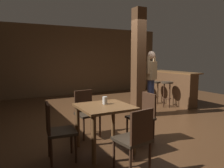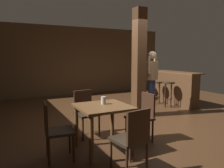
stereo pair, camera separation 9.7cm
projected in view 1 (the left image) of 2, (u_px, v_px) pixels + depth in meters
name	position (u px, v px, depth m)	size (l,w,h in m)	color
ground_plane	(136.00, 121.00, 5.35)	(10.80, 10.80, 0.00)	#422816
wall_back	(75.00, 61.00, 9.11)	(8.00, 0.10, 2.80)	brown
pillar	(138.00, 63.00, 5.67)	(0.28, 0.28, 2.80)	#4C301C
dining_table	(105.00, 114.00, 3.63)	(0.84, 0.84, 0.77)	brown
chair_west	(56.00, 129.00, 3.25)	(0.47, 0.47, 0.89)	#2D2319
chair_south	(136.00, 137.00, 2.91)	(0.47, 0.47, 0.89)	#2D2319
chair_east	(144.00, 114.00, 4.06)	(0.42, 0.42, 0.89)	#2D2319
chair_north	(86.00, 110.00, 4.35)	(0.45, 0.45, 0.89)	#2D2319
napkin_cup	(105.00, 100.00, 3.71)	(0.08, 0.08, 0.13)	beige
standing_person	(151.00, 78.00, 5.94)	(0.45, 0.33, 1.72)	tan
bar_counter	(171.00, 87.00, 7.37)	(0.56, 1.93, 1.08)	brown
bar_stool_near	(167.00, 88.00, 6.82)	(0.38, 0.38, 0.80)	#2D2319
bar_stool_mid	(155.00, 87.00, 7.32)	(0.34, 0.34, 0.75)	#2D2319
bar_stool_far	(142.00, 85.00, 7.77)	(0.33, 0.33, 0.76)	#2D2319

